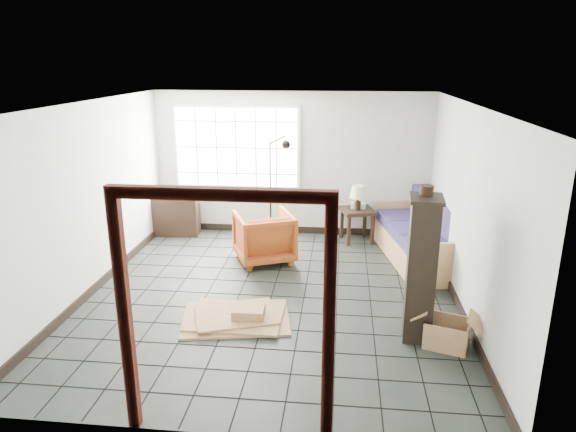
# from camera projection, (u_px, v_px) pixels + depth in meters

# --- Properties ---
(ground) EXTENTS (5.50, 5.50, 0.00)m
(ground) POSITION_uv_depth(u_px,v_px,m) (271.00, 296.00, 7.07)
(ground) COLOR black
(ground) RESTS_ON ground
(room_shell) EXTENTS (5.02, 5.52, 2.61)m
(room_shell) POSITION_uv_depth(u_px,v_px,m) (271.00, 177.00, 6.61)
(room_shell) COLOR #B4BBB3
(room_shell) RESTS_ON ground
(window_panel) EXTENTS (2.32, 0.08, 1.52)m
(window_panel) POSITION_uv_depth(u_px,v_px,m) (237.00, 147.00, 9.27)
(window_panel) COLOR silver
(window_panel) RESTS_ON ground
(doorway_trim) EXTENTS (1.80, 0.08, 2.20)m
(doorway_trim) POSITION_uv_depth(u_px,v_px,m) (223.00, 287.00, 4.10)
(doorway_trim) COLOR #3E130E
(doorway_trim) RESTS_ON ground
(futon_sofa) EXTENTS (1.28, 2.40, 1.01)m
(futon_sofa) POSITION_uv_depth(u_px,v_px,m) (421.00, 238.00, 8.26)
(futon_sofa) COLOR #AF834F
(futon_sofa) RESTS_ON ground
(armchair) EXTENTS (1.11, 1.08, 0.89)m
(armchair) POSITION_uv_depth(u_px,v_px,m) (264.00, 235.00, 8.20)
(armchair) COLOR maroon
(armchair) RESTS_ON ground
(side_table) EXTENTS (0.67, 0.67, 0.59)m
(side_table) POSITION_uv_depth(u_px,v_px,m) (357.00, 215.00, 9.09)
(side_table) COLOR black
(side_table) RESTS_ON ground
(table_lamp) EXTENTS (0.35, 0.35, 0.44)m
(table_lamp) POSITION_uv_depth(u_px,v_px,m) (358.00, 193.00, 8.91)
(table_lamp) COLOR black
(table_lamp) RESTS_ON side_table
(projector) EXTENTS (0.27, 0.22, 0.09)m
(projector) POSITION_uv_depth(u_px,v_px,m) (358.00, 205.00, 9.12)
(projector) COLOR silver
(projector) RESTS_ON side_table
(floor_lamp) EXTENTS (0.55, 0.34, 1.88)m
(floor_lamp) POSITION_uv_depth(u_px,v_px,m) (278.00, 185.00, 9.06)
(floor_lamp) COLOR black
(floor_lamp) RESTS_ON ground
(console_shelf) EXTENTS (0.93, 0.40, 0.71)m
(console_shelf) POSITION_uv_depth(u_px,v_px,m) (174.00, 216.00, 9.47)
(console_shelf) COLOR black
(console_shelf) RESTS_ON ground
(tall_shelf) EXTENTS (0.40, 0.49, 1.70)m
(tall_shelf) POSITION_uv_depth(u_px,v_px,m) (421.00, 268.00, 5.80)
(tall_shelf) COLOR black
(tall_shelf) RESTS_ON ground
(pot) EXTENTS (0.16, 0.16, 0.11)m
(pot) POSITION_uv_depth(u_px,v_px,m) (427.00, 190.00, 5.59)
(pot) COLOR black
(pot) RESTS_ON tall_shelf
(open_box) EXTENTS (0.84, 0.59, 0.43)m
(open_box) POSITION_uv_depth(u_px,v_px,m) (446.00, 333.00, 5.81)
(open_box) COLOR brown
(open_box) RESTS_ON ground
(cardboard_pile) EXTENTS (1.47, 1.16, 0.19)m
(cardboard_pile) POSITION_uv_depth(u_px,v_px,m) (238.00, 316.00, 6.41)
(cardboard_pile) COLOR brown
(cardboard_pile) RESTS_ON ground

